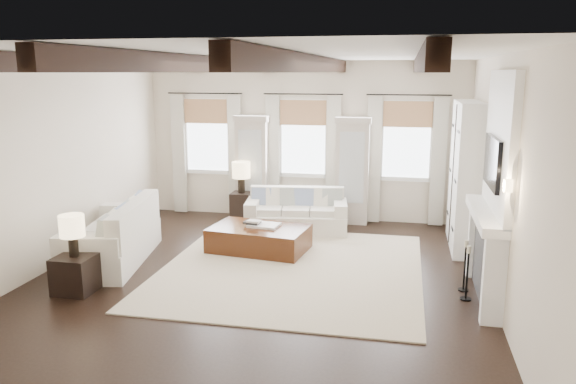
% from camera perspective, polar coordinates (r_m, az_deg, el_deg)
% --- Properties ---
extents(ground, '(7.50, 7.50, 0.00)m').
position_cam_1_polar(ground, '(8.28, -3.11, -8.98)').
color(ground, black).
rests_on(ground, ground).
extents(room_shell, '(6.54, 7.54, 3.22)m').
position_cam_1_polar(room_shell, '(8.52, 3.18, 4.75)').
color(room_shell, beige).
rests_on(room_shell, ground).
extents(area_rug, '(3.91, 4.21, 0.02)m').
position_cam_1_polar(area_rug, '(8.73, 0.38, -7.77)').
color(area_rug, '#C2B296').
rests_on(area_rug, ground).
extents(sofa_back, '(1.99, 1.11, 0.81)m').
position_cam_1_polar(sofa_back, '(10.69, 0.86, -2.23)').
color(sofa_back, silver).
rests_on(sofa_back, ground).
extents(sofa_left, '(1.40, 2.39, 0.96)m').
position_cam_1_polar(sofa_left, '(9.38, -17.06, -4.42)').
color(sofa_left, silver).
rests_on(sofa_left, ground).
extents(ottoman, '(1.71, 1.19, 0.42)m').
position_cam_1_polar(ottoman, '(9.54, -2.95, -4.78)').
color(ottoman, black).
rests_on(ottoman, ground).
extents(tray, '(0.54, 0.44, 0.04)m').
position_cam_1_polar(tray, '(9.51, -2.45, -3.39)').
color(tray, white).
rests_on(tray, ottoman).
extents(book_lower, '(0.28, 0.23, 0.04)m').
position_cam_1_polar(book_lower, '(9.55, -3.66, -3.10)').
color(book_lower, '#262628').
rests_on(book_lower, tray).
extents(book_upper, '(0.24, 0.20, 0.03)m').
position_cam_1_polar(book_upper, '(9.48, -3.48, -2.98)').
color(book_upper, beige).
rests_on(book_upper, book_lower).
extents(side_table_front, '(0.51, 0.51, 0.51)m').
position_cam_1_polar(side_table_front, '(8.32, -20.75, -7.80)').
color(side_table_front, black).
rests_on(side_table_front, ground).
extents(lamp_front, '(0.34, 0.34, 0.58)m').
position_cam_1_polar(lamp_front, '(8.13, -21.10, -3.47)').
color(lamp_front, black).
rests_on(lamp_front, side_table_front).
extents(side_table_back, '(0.40, 0.40, 0.61)m').
position_cam_1_polar(side_table_back, '(11.36, -4.71, -1.56)').
color(side_table_back, black).
rests_on(side_table_back, ground).
extents(lamp_back, '(0.36, 0.36, 0.63)m').
position_cam_1_polar(lamp_back, '(11.21, -4.78, 2.06)').
color(lamp_back, black).
rests_on(lamp_back, side_table_back).
extents(candlestick_near, '(0.15, 0.15, 0.74)m').
position_cam_1_polar(candlestick_near, '(7.88, 17.72, -8.29)').
color(candlestick_near, black).
rests_on(candlestick_near, ground).
extents(candlestick_far, '(0.15, 0.15, 0.73)m').
position_cam_1_polar(candlestick_far, '(8.19, 17.50, -7.56)').
color(candlestick_far, black).
rests_on(candlestick_far, ground).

